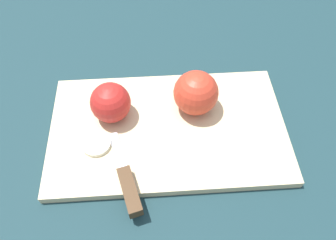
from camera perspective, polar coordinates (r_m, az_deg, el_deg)
ground_plane at (r=0.60m, az=-0.00°, el=-2.00°), size 4.00×4.00×0.00m
cutting_board at (r=0.59m, az=-0.00°, el=-1.58°), size 0.45×0.31×0.02m
apple_half_left at (r=0.58m, az=4.86°, el=4.75°), size 0.08×0.08×0.08m
apple_half_right at (r=0.58m, az=-9.94°, el=3.00°), size 0.07×0.07×0.07m
knife at (r=0.52m, az=-6.89°, el=-11.56°), size 0.08×0.15×0.02m
apple_slice at (r=0.57m, az=-12.40°, el=-4.03°), size 0.05×0.05×0.01m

